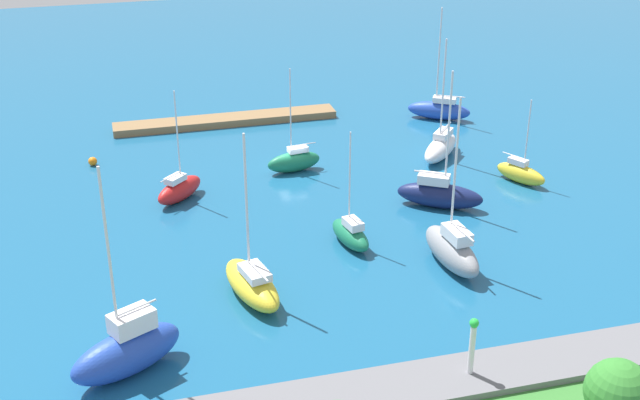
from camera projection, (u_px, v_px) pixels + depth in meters
water at (293, 170)px, 79.78m from camera, size 160.00×160.00×0.00m
pier_dock at (226, 120)px, 91.15m from camera, size 24.17×2.85×0.78m
breakwater at (431, 389)px, 48.83m from camera, size 74.56×3.92×1.48m
harbor_beacon at (472, 342)px, 48.15m from camera, size 0.56×0.56×3.73m
park_tree_center at (618, 392)px, 42.52m from camera, size 3.44×3.44×5.31m
sailboat_navy_off_beacon at (439, 194)px, 72.04m from camera, size 7.48×5.76×12.20m
sailboat_yellow_along_channel at (252, 284)px, 58.71m from camera, size 4.16×7.68×12.32m
sailboat_blue_near_pier at (439, 109)px, 92.18m from camera, size 6.95×5.31×12.33m
sailboat_green_far_north at (351, 234)px, 65.88m from camera, size 2.74×5.37×9.46m
sailboat_red_outer_mooring at (179, 189)px, 73.35m from camera, size 5.10×5.02×9.96m
sailboat_gray_mid_basin at (452, 249)px, 62.67m from camera, size 2.91×7.44×13.28m
sailboat_white_west_end at (441, 147)px, 82.17m from camera, size 6.25×6.65×11.99m
sailboat_yellow_lone_north at (521, 173)px, 76.83m from camera, size 3.74×5.13×8.04m
sailboat_blue_far_south at (127, 350)px, 50.81m from camera, size 7.74×5.66×13.89m
sailboat_green_inner_mooring at (294, 161)px, 79.10m from camera, size 5.42×2.39×10.09m
mooring_buoy_orange at (93, 161)px, 80.64m from camera, size 0.85×0.85×0.85m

